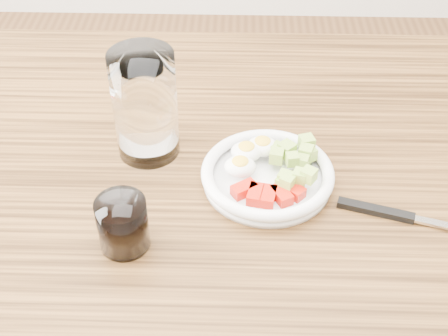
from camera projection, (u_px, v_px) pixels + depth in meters
The scene contains 5 objects.
dining_table at pixel (230, 236), 0.96m from camera, with size 1.50×0.90×0.77m.
bowl at pixel (267, 172), 0.89m from camera, with size 0.19×0.19×0.05m.
fork at pixel (398, 215), 0.85m from camera, with size 0.21×0.08×0.01m.
water_glass at pixel (145, 105), 0.90m from camera, with size 0.09×0.09×0.17m, color white.
coffee_glass at pixel (123, 224), 0.79m from camera, with size 0.06×0.06×0.07m.
Camera 1 is at (0.01, -0.65, 1.38)m, focal length 50.00 mm.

